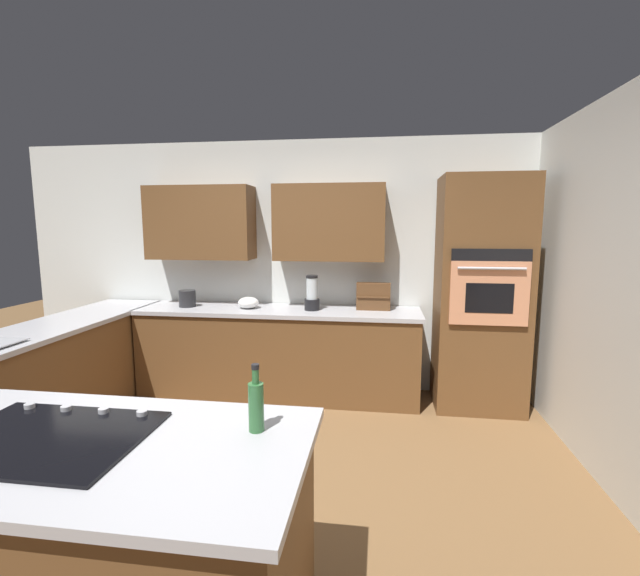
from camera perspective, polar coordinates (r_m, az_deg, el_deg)
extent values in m
plane|color=brown|center=(3.16, -11.40, -25.15)|extent=(14.00, 14.00, 0.00)
cube|color=silver|center=(4.69, -3.33, 2.91)|extent=(6.00, 0.10, 2.60)
cube|color=brown|center=(4.39, 1.23, 8.52)|extent=(1.10, 0.34, 0.75)
cube|color=brown|center=(4.74, -15.36, 8.20)|extent=(1.10, 0.34, 0.75)
cube|color=brown|center=(4.51, -5.46, -8.60)|extent=(2.80, 0.60, 0.86)
cube|color=#B2B2B7|center=(4.40, -5.54, -2.98)|extent=(2.84, 0.64, 0.04)
cube|color=brown|center=(4.28, -32.98, -10.81)|extent=(0.60, 2.90, 0.86)
cube|color=#B2B2B7|center=(4.17, -33.45, -4.92)|extent=(0.64, 2.94, 0.04)
cube|color=brown|center=(2.31, -31.26, -27.14)|extent=(1.99, 0.81, 0.86)
cube|color=#B2B2B7|center=(2.09, -32.20, -16.91)|extent=(2.07, 0.89, 0.04)
cube|color=brown|center=(4.35, 20.28, -0.79)|extent=(0.80, 0.60, 2.18)
cube|color=tan|center=(4.04, 21.25, -0.66)|extent=(0.66, 0.03, 0.56)
cube|color=black|center=(4.03, 21.26, -1.25)|extent=(0.40, 0.01, 0.26)
cube|color=black|center=(4.00, 21.49, 4.01)|extent=(0.66, 0.02, 0.11)
cylinder|color=silver|center=(3.98, 21.53, 2.39)|extent=(0.56, 0.02, 0.02)
cube|color=black|center=(2.08, -32.26, -16.23)|extent=(0.76, 0.56, 0.01)
cylinder|color=#B2B2B7|center=(2.10, -22.26, -14.87)|extent=(0.04, 0.04, 0.02)
cylinder|color=#B2B2B7|center=(2.19, -26.46, -14.14)|extent=(0.04, 0.04, 0.02)
cylinder|color=#B2B2B7|center=(2.29, -30.27, -13.40)|extent=(0.04, 0.04, 0.02)
cylinder|color=#B2B2B7|center=(2.41, -33.73, -12.69)|extent=(0.04, 0.04, 0.02)
cylinder|color=black|center=(4.31, -1.06, -2.17)|extent=(0.15, 0.15, 0.11)
cylinder|color=silver|center=(4.28, -1.06, -0.07)|extent=(0.11, 0.11, 0.21)
cylinder|color=black|center=(4.27, -1.07, 1.49)|extent=(0.12, 0.12, 0.03)
ellipsoid|color=white|center=(4.46, -9.34, -1.90)|extent=(0.21, 0.21, 0.12)
cube|color=brown|center=(4.34, 6.99, -1.09)|extent=(0.33, 0.10, 0.27)
cube|color=brown|center=(4.28, 6.98, -1.21)|extent=(0.32, 0.02, 0.02)
cylinder|color=#262628|center=(4.69, -16.96, -1.32)|extent=(0.17, 0.17, 0.17)
cylinder|color=#336B38|center=(1.84, -8.35, -15.17)|extent=(0.06, 0.06, 0.20)
cylinder|color=#336B38|center=(1.79, -8.43, -11.35)|extent=(0.03, 0.03, 0.06)
cylinder|color=black|center=(1.78, -8.46, -10.13)|extent=(0.03, 0.03, 0.02)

